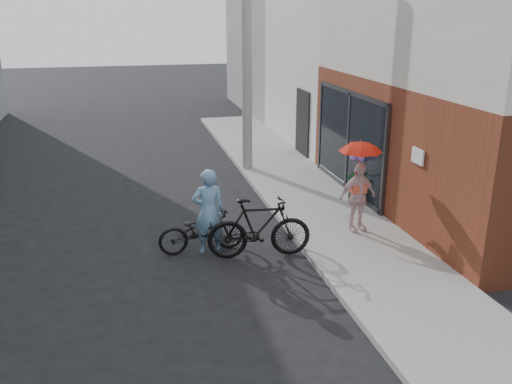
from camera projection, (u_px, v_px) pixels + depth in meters
name	position (u px, v px, depth m)	size (l,w,h in m)	color
ground	(262.00, 263.00, 10.14)	(80.00, 80.00, 0.00)	black
sidewalk	(329.00, 214.00, 12.44)	(2.20, 24.00, 0.12)	gray
curb	(280.00, 218.00, 12.18)	(0.12, 24.00, 0.12)	#9E9E99
plaster_building	(397.00, 40.00, 18.94)	(8.00, 6.00, 7.00)	silver
east_building_far	(326.00, 33.00, 25.39)	(8.00, 8.00, 7.00)	gray
utility_pole	(247.00, 49.00, 14.80)	(0.28, 0.28, 7.00)	#9E9E99
officer	(209.00, 211.00, 10.35)	(0.62, 0.40, 1.69)	#6792B7
bike_left	(201.00, 230.00, 10.50)	(0.59, 1.68, 0.88)	black
bike_right	(259.00, 228.00, 10.23)	(0.56, 1.97, 1.19)	black
kimono_woman	(357.00, 197.00, 11.14)	(0.85, 0.35, 1.45)	beige
parasol	(361.00, 146.00, 10.79)	(0.82, 0.82, 0.72)	#F7341D
planter	(355.00, 197.00, 13.12)	(0.34, 0.34, 0.18)	black
potted_plant	(356.00, 181.00, 12.99)	(0.57, 0.49, 0.63)	#225629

